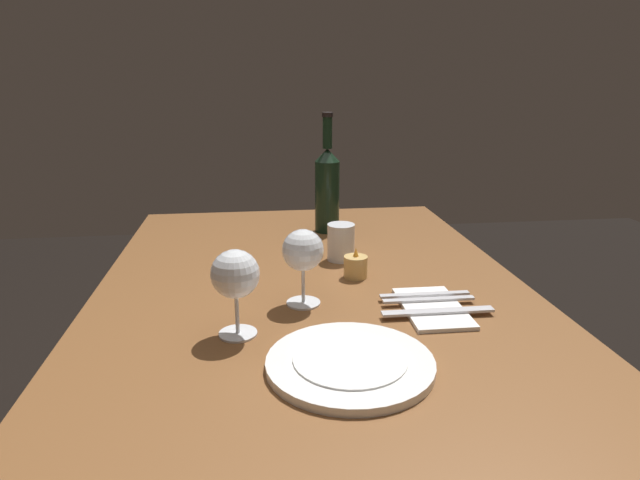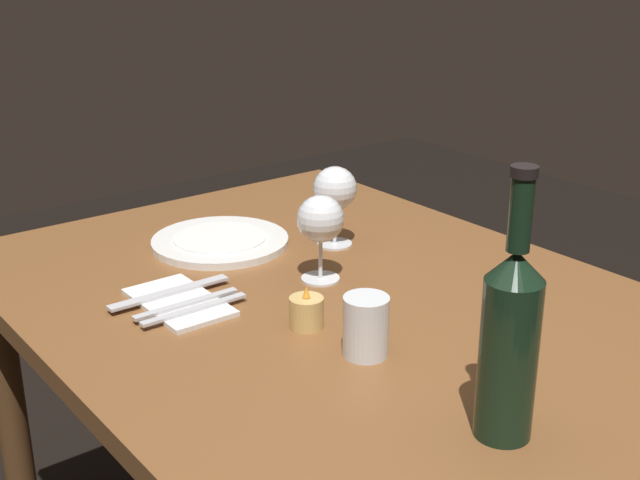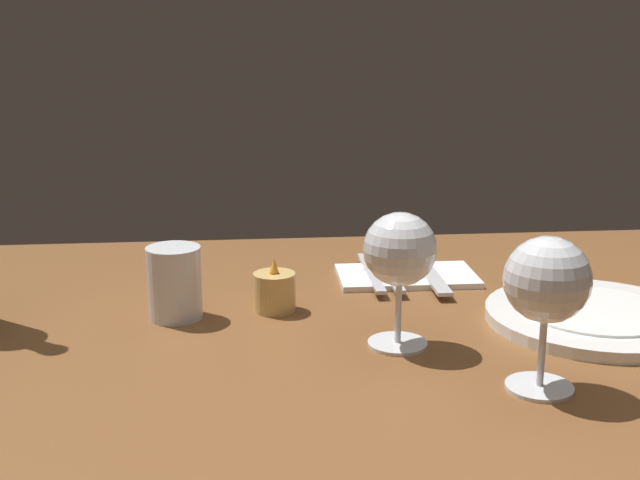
# 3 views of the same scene
# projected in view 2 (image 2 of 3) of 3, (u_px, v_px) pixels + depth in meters

# --- Properties ---
(dining_table) EXTENTS (1.30, 0.90, 0.74)m
(dining_table) POSITION_uv_depth(u_px,v_px,m) (345.00, 354.00, 1.37)
(dining_table) COLOR brown
(dining_table) RESTS_ON ground
(wine_glass_left) EXTENTS (0.08, 0.08, 0.15)m
(wine_glass_left) POSITION_uv_depth(u_px,v_px,m) (335.00, 190.00, 1.55)
(wine_glass_left) COLOR white
(wine_glass_left) RESTS_ON dining_table
(wine_glass_right) EXTENTS (0.08, 0.08, 0.15)m
(wine_glass_right) POSITION_uv_depth(u_px,v_px,m) (320.00, 221.00, 1.40)
(wine_glass_right) COLOR white
(wine_glass_right) RESTS_ON dining_table
(wine_bottle) EXTENTS (0.07, 0.07, 0.33)m
(wine_bottle) POSITION_uv_depth(u_px,v_px,m) (510.00, 338.00, 0.95)
(wine_bottle) COLOR black
(wine_bottle) RESTS_ON dining_table
(water_tumbler) EXTENTS (0.06, 0.06, 0.09)m
(water_tumbler) POSITION_uv_depth(u_px,v_px,m) (366.00, 329.00, 1.17)
(water_tumbler) COLOR white
(water_tumbler) RESTS_ON dining_table
(votive_candle) EXTENTS (0.05, 0.05, 0.07)m
(votive_candle) POSITION_uv_depth(u_px,v_px,m) (306.00, 313.00, 1.26)
(votive_candle) COLOR #DBB266
(votive_candle) RESTS_ON dining_table
(dinner_plate) EXTENTS (0.26, 0.26, 0.02)m
(dinner_plate) POSITION_uv_depth(u_px,v_px,m) (220.00, 241.00, 1.58)
(dinner_plate) COLOR white
(dinner_plate) RESTS_ON dining_table
(folded_napkin) EXTENTS (0.19, 0.11, 0.01)m
(folded_napkin) POSITION_uv_depth(u_px,v_px,m) (179.00, 302.00, 1.34)
(folded_napkin) COLOR white
(folded_napkin) RESTS_ON dining_table
(fork_inner) EXTENTS (0.02, 0.18, 0.00)m
(fork_inner) POSITION_uv_depth(u_px,v_px,m) (186.00, 304.00, 1.32)
(fork_inner) COLOR silver
(fork_inner) RESTS_ON folded_napkin
(fork_outer) EXTENTS (0.02, 0.18, 0.00)m
(fork_outer) POSITION_uv_depth(u_px,v_px,m) (194.00, 309.00, 1.30)
(fork_outer) COLOR silver
(fork_outer) RESTS_ON folded_napkin
(table_knife) EXTENTS (0.02, 0.21, 0.00)m
(table_knife) POSITION_uv_depth(u_px,v_px,m) (170.00, 292.00, 1.36)
(table_knife) COLOR silver
(table_knife) RESTS_ON folded_napkin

